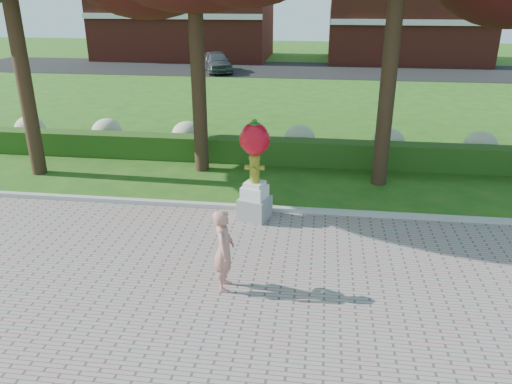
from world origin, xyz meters
TOP-DOWN VIEW (x-y plane):
  - ground at (0.00, 0.00)m, footprint 100.00×100.00m
  - curb at (0.00, 3.00)m, footprint 40.00×0.18m
  - lawn_hedge at (0.00, 7.00)m, footprint 24.00×0.70m
  - hydrangea_row at (0.57, 8.00)m, footprint 20.10×1.10m
  - street at (0.00, 28.00)m, footprint 50.00×8.00m
  - building_left at (-10.00, 34.00)m, footprint 14.00×8.00m
  - building_right at (8.00, 34.00)m, footprint 12.00×8.00m
  - hydrant_sculpture at (0.18, 2.50)m, footprint 0.85×0.85m
  - woman at (0.04, -0.70)m, footprint 0.45×0.63m
  - parked_car at (-5.73, 26.10)m, footprint 3.15×4.48m

SIDE VIEW (x-z plane):
  - ground at x=0.00m, z-range 0.00..0.00m
  - street at x=0.00m, z-range 0.00..0.02m
  - curb at x=0.00m, z-range 0.00..0.15m
  - lawn_hedge at x=0.00m, z-range 0.00..0.80m
  - hydrangea_row at x=0.57m, z-range 0.06..1.04m
  - parked_car at x=-5.73m, z-range 0.02..1.44m
  - woman at x=0.04m, z-range 0.04..1.66m
  - hydrant_sculpture at x=0.18m, z-range 0.11..2.63m
  - building_right at x=8.00m, z-range 0.00..6.40m
  - building_left at x=-10.00m, z-range 0.00..7.00m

